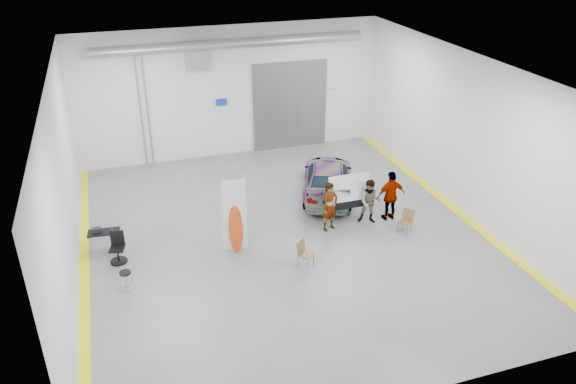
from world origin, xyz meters
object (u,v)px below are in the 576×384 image
object	(u,v)px
folding_chair_near	(306,259)
shop_stool	(126,282)
surfboard_display	(235,222)
office_chair	(117,249)
work_table	(102,232)
folding_chair_far	(405,226)
sedan_car	(328,178)
person_c	(391,196)
person_a	(330,207)
person_b	(370,202)

from	to	relation	value
folding_chair_near	shop_stool	xyz separation A→B (m)	(-5.63, 0.37, 0.08)
surfboard_display	office_chair	xyz separation A→B (m)	(-3.87, 0.60, -0.68)
surfboard_display	work_table	world-z (taller)	surfboard_display
folding_chair_near	work_table	size ratio (longest dim) A/B	0.81
folding_chair_near	folding_chair_far	bearing A→B (deg)	-26.52
sedan_car	person_c	distance (m)	3.06
folding_chair_far	person_a	bearing A→B (deg)	-147.86
folding_chair_far	office_chair	distance (m)	9.98
sedan_car	person_c	size ratio (longest dim) A/B	2.45
sedan_car	surfboard_display	xyz separation A→B (m)	(-4.55, -3.08, 0.45)
sedan_car	office_chair	bearing A→B (deg)	38.37
folding_chair_near	office_chair	world-z (taller)	office_chair
person_a	folding_chair_near	bearing A→B (deg)	-150.01
work_table	office_chair	bearing A→B (deg)	-65.47
person_b	person_c	xyz separation A→B (m)	(0.83, -0.00, 0.11)
sedan_car	person_b	xyz separation A→B (m)	(0.60, -2.69, 0.17)
person_a	shop_stool	xyz separation A→B (m)	(-7.25, -1.60, -0.57)
sedan_car	person_b	world-z (taller)	person_b
person_a	folding_chair_near	size ratio (longest dim) A/B	2.06
office_chair	work_table	bearing A→B (deg)	129.24
sedan_car	folding_chair_near	bearing A→B (deg)	82.74
office_chair	folding_chair_far	bearing A→B (deg)	7.15
surfboard_display	shop_stool	xyz separation A→B (m)	(-3.70, -1.21, -0.79)
shop_stool	surfboard_display	bearing A→B (deg)	18.18
surfboard_display	sedan_car	bearing A→B (deg)	35.23
surfboard_display	folding_chair_near	distance (m)	2.65
person_b	work_table	world-z (taller)	person_b
sedan_car	folding_chair_far	world-z (taller)	sedan_car
surfboard_display	folding_chair_far	bearing A→B (deg)	-5.57
shop_stool	office_chair	xyz separation A→B (m)	(-0.17, 1.82, 0.11)
person_b	office_chair	xyz separation A→B (m)	(-9.02, 0.21, -0.40)
surfboard_display	work_table	bearing A→B (deg)	161.41
person_b	office_chair	size ratio (longest dim) A/B	1.63
person_c	folding_chair_near	xyz separation A→B (m)	(-4.05, -1.98, -0.70)
folding_chair_near	work_table	world-z (taller)	folding_chair_near
sedan_car	office_chair	xyz separation A→B (m)	(-8.41, -2.47, -0.23)
person_b	folding_chair_far	world-z (taller)	person_b
folding_chair_far	shop_stool	world-z (taller)	folding_chair_far
person_c	folding_chair_near	bearing A→B (deg)	24.11
sedan_car	office_chair	distance (m)	8.77
folding_chair_far	person_c	bearing A→B (deg)	148.59
person_c	shop_stool	distance (m)	9.83
shop_stool	office_chair	world-z (taller)	office_chair
folding_chair_far	office_chair	size ratio (longest dim) A/B	0.84
person_a	folding_chair_far	world-z (taller)	person_a
person_b	person_c	world-z (taller)	person_c
person_a	work_table	bearing A→B (deg)	150.96
shop_stool	work_table	bearing A→B (deg)	102.21
work_table	person_b	bearing A→B (deg)	-6.95
person_c	folding_chair_far	size ratio (longest dim) A/B	2.19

